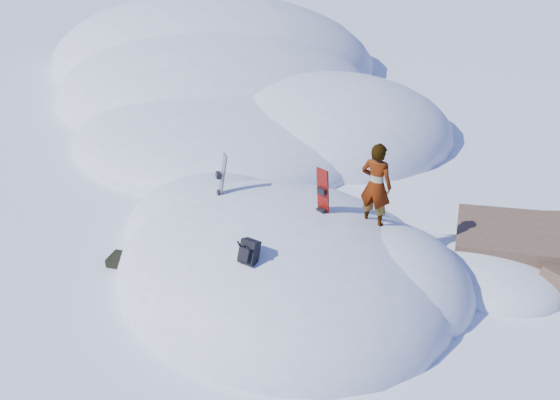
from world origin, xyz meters
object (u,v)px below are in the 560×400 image
Objects in this scene: snowboard_dark at (221,186)px; person at (376,185)px; backpack at (249,252)px; snowboard_red at (323,203)px.

person is at bearing 54.02° from snowboard_dark.
backpack is at bearing 64.14° from person.
snowboard_dark is 2.87× the size of backpack.
snowboard_red is 3.00× the size of backpack.
snowboard_dark is at bearing 13.47° from person.
snowboard_red reaches higher than backpack.
snowboard_dark is 3.20m from person.
snowboard_red is at bearing 80.29° from backpack.
snowboard_dark is 2.53m from backpack.
person is (1.00, 2.48, 0.54)m from backpack.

